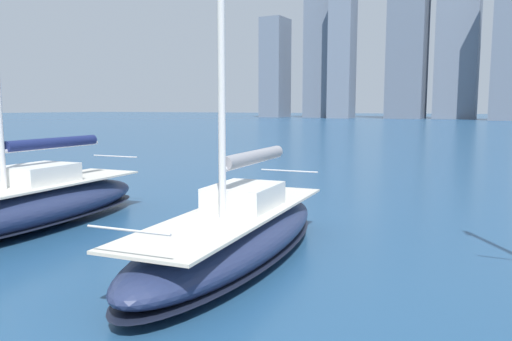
% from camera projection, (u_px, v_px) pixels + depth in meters
% --- Properties ---
extents(city_skyline, '(164.29, 24.39, 51.97)m').
position_uv_depth(city_skyline, '(502.00, 49.00, 145.24)').
color(city_skyline, slate).
rests_on(city_skyline, ground).
extents(sailboat_grey, '(3.35, 8.97, 10.40)m').
position_uv_depth(sailboat_grey, '(236.00, 232.00, 11.61)').
color(sailboat_grey, navy).
rests_on(sailboat_grey, ground).
extents(sailboat_navy, '(3.47, 9.40, 13.16)m').
position_uv_depth(sailboat_navy, '(26.00, 204.00, 14.67)').
color(sailboat_navy, navy).
rests_on(sailboat_navy, ground).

